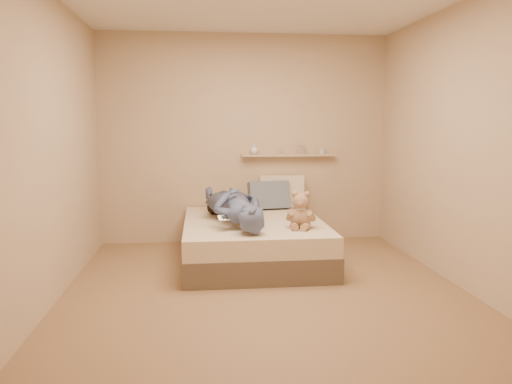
{
  "coord_description": "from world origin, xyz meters",
  "views": [
    {
      "loc": [
        -0.57,
        -4.39,
        1.5
      ],
      "look_at": [
        0.0,
        0.65,
        0.8
      ],
      "focal_mm": 35.0,
      "sensor_mm": 36.0,
      "label": 1
    }
  ],
  "objects": [
    {
      "name": "room",
      "position": [
        0.0,
        0.0,
        1.3
      ],
      "size": [
        3.8,
        3.8,
        3.8
      ],
      "color": "#855F45",
      "rests_on": "ground"
    },
    {
      "name": "shelf_bottles",
      "position": [
        0.43,
        1.84,
        1.18
      ],
      "size": [
        0.98,
        0.14,
        0.15
      ],
      "color": "silver",
      "rests_on": "wall_shelf"
    },
    {
      "name": "dark_plush",
      "position": [
        -0.41,
        1.33,
        0.56
      ],
      "size": [
        0.16,
        0.16,
        0.25
      ],
      "color": "black",
      "rests_on": "bed"
    },
    {
      "name": "teddy_bear",
      "position": [
        0.43,
        0.46,
        0.61
      ],
      "size": [
        0.3,
        0.31,
        0.38
      ],
      "color": "#A47C5A",
      "rests_on": "bed"
    },
    {
      "name": "game_console",
      "position": [
        -0.33,
        0.4,
        0.58
      ],
      "size": [
        0.16,
        0.1,
        0.05
      ],
      "color": "silver",
      "rests_on": "bed"
    },
    {
      "name": "pillow_grey",
      "position": [
        0.27,
        1.62,
        0.62
      ],
      "size": [
        0.53,
        0.3,
        0.37
      ],
      "primitive_type": "cube",
      "rotation": [
        -0.28,
        0.0,
        0.14
      ],
      "color": "slate",
      "rests_on": "bed"
    },
    {
      "name": "person",
      "position": [
        -0.21,
        0.86,
        0.63
      ],
      "size": [
        0.81,
        1.61,
        0.37
      ],
      "primitive_type": "imported",
      "rotation": [
        0.0,
        0.0,
        3.31
      ],
      "color": "#4D5379",
      "rests_on": "bed"
    },
    {
      "name": "bed",
      "position": [
        0.0,
        0.93,
        0.22
      ],
      "size": [
        1.5,
        1.9,
        0.45
      ],
      "color": "brown",
      "rests_on": "floor"
    },
    {
      "name": "wall_shelf",
      "position": [
        0.55,
        1.84,
        1.1
      ],
      "size": [
        1.2,
        0.12,
        0.03
      ],
      "primitive_type": "cube",
      "color": "tan",
      "rests_on": "wall_back"
    },
    {
      "name": "pillow_cream",
      "position": [
        0.45,
        1.76,
        0.65
      ],
      "size": [
        0.56,
        0.24,
        0.41
      ],
      "primitive_type": "cube",
      "rotation": [
        -0.09,
        0.0,
        -0.09
      ],
      "color": "beige",
      "rests_on": "bed"
    }
  ]
}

